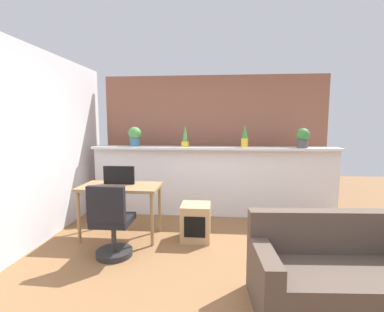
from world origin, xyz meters
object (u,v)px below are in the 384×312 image
potted_plant_2 (245,137)px  couch (342,277)px  potted_plant_3 (303,137)px  tv_monitor (119,175)px  office_chair (112,227)px  side_cube_shelf (196,222)px  potted_plant_1 (185,137)px  desk (121,191)px  potted_plant_0 (135,136)px

potted_plant_2 → couch: size_ratio=0.24×
potted_plant_2 → potted_plant_3: bearing=-1.4°
tv_monitor → office_chair: size_ratio=0.49×
side_cube_shelf → potted_plant_3: bearing=30.4°
tv_monitor → office_chair: tv_monitor is taller
potted_plant_1 → potted_plant_3: size_ratio=1.15×
potted_plant_3 → side_cube_shelf: potted_plant_3 is taller
potted_plant_3 → side_cube_shelf: size_ratio=0.64×
potted_plant_1 → office_chair: bearing=-112.6°
desk → tv_monitor: tv_monitor is taller
potted_plant_3 → couch: size_ratio=0.20×
potted_plant_0 → potted_plant_2: bearing=-1.4°
office_chair → side_cube_shelf: bearing=33.4°
desk → side_cube_shelf: size_ratio=2.20×
potted_plant_2 → tv_monitor: potted_plant_2 is taller
potted_plant_1 → potted_plant_3: 1.94m
tv_monitor → side_cube_shelf: (1.10, -0.07, -0.63)m
potted_plant_2 → desk: (-1.80, -1.02, -0.72)m
potted_plant_0 → tv_monitor: 1.11m
tv_monitor → side_cube_shelf: size_ratio=0.89×
desk → couch: (2.45, -1.33, -0.38)m
desk → office_chair: office_chair is taller
potted_plant_0 → potted_plant_2: 1.90m
desk → office_chair: (0.10, -0.62, -0.28)m
potted_plant_1 → couch: size_ratio=0.23×
potted_plant_0 → couch: size_ratio=0.21×
potted_plant_1 → couch: bearing=-55.1°
potted_plant_3 → desk: bearing=-160.1°
desk → couch: couch is taller
potted_plant_3 → couch: 2.59m
potted_plant_1 → potted_plant_2: 1.01m
potted_plant_0 → potted_plant_1: 0.89m
potted_plant_0 → potted_plant_1: (0.89, -0.02, -0.02)m
potted_plant_2 → potted_plant_3: (0.94, -0.02, -0.01)m
tv_monitor → couch: bearing=-29.5°
potted_plant_1 → side_cube_shelf: size_ratio=0.74×
desk → tv_monitor: bearing=119.5°
potted_plant_0 → tv_monitor: bearing=-87.1°
desk → potted_plant_1: bearing=52.6°
office_chair → tv_monitor: bearing=101.6°
potted_plant_2 → side_cube_shelf: bearing=-126.3°
potted_plant_0 → desk: bearing=-84.9°
desk → side_cube_shelf: desk is taller
desk → tv_monitor: (-0.05, 0.08, 0.21)m
potted_plant_3 → tv_monitor: potted_plant_3 is taller
potted_plant_1 → tv_monitor: size_ratio=0.83×
potted_plant_2 → tv_monitor: bearing=-153.1°
side_cube_shelf → couch: bearing=-43.9°
potted_plant_3 → office_chair: size_ratio=0.35×
potted_plant_2 → potted_plant_3: potted_plant_2 is taller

